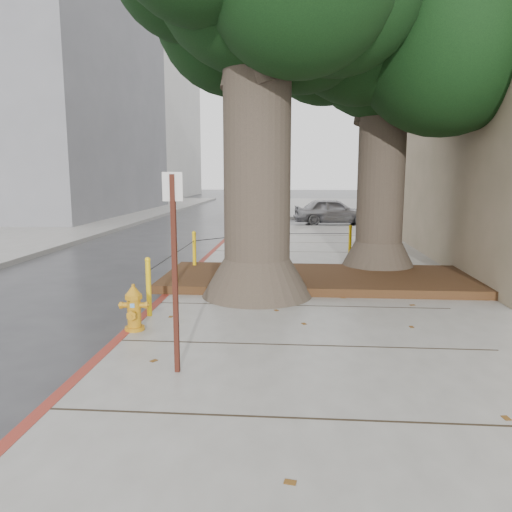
{
  "coord_description": "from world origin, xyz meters",
  "views": [
    {
      "loc": [
        0.39,
        -6.31,
        2.38
      ],
      "look_at": [
        -0.22,
        1.4,
        1.1
      ],
      "focal_mm": 35.0,
      "sensor_mm": 36.0,
      "label": 1
    }
  ],
  "objects_px": {
    "fire_hydrant": "(134,308)",
    "car_silver": "(333,211)",
    "signpost": "(175,262)",
    "car_dark": "(57,208)",
    "car_red": "(484,210)"
  },
  "relations": [
    {
      "from": "signpost",
      "to": "car_dark",
      "type": "distance_m",
      "value": 21.85
    },
    {
      "from": "car_silver",
      "to": "fire_hydrant",
      "type": "bearing_deg",
      "value": 159.95
    },
    {
      "from": "signpost",
      "to": "car_red",
      "type": "height_order",
      "value": "signpost"
    },
    {
      "from": "signpost",
      "to": "car_red",
      "type": "distance_m",
      "value": 22.94
    },
    {
      "from": "fire_hydrant",
      "to": "car_red",
      "type": "relative_size",
      "value": 0.19
    },
    {
      "from": "car_silver",
      "to": "car_red",
      "type": "bearing_deg",
      "value": -83.79
    },
    {
      "from": "car_silver",
      "to": "car_dark",
      "type": "height_order",
      "value": "car_dark"
    },
    {
      "from": "car_red",
      "to": "car_dark",
      "type": "height_order",
      "value": "car_dark"
    },
    {
      "from": "signpost",
      "to": "car_red",
      "type": "xyz_separation_m",
      "value": [
        10.65,
        20.3,
        -0.84
      ]
    },
    {
      "from": "fire_hydrant",
      "to": "signpost",
      "type": "xyz_separation_m",
      "value": [
        0.97,
        -1.46,
        0.94
      ]
    },
    {
      "from": "fire_hydrant",
      "to": "car_dark",
      "type": "bearing_deg",
      "value": 113.61
    },
    {
      "from": "signpost",
      "to": "car_dark",
      "type": "bearing_deg",
      "value": 120.52
    },
    {
      "from": "fire_hydrant",
      "to": "car_silver",
      "type": "relative_size",
      "value": 0.19
    },
    {
      "from": "car_red",
      "to": "car_dark",
      "type": "distance_m",
      "value": 21.37
    },
    {
      "from": "fire_hydrant",
      "to": "car_silver",
      "type": "xyz_separation_m",
      "value": [
        4.06,
        17.11,
        0.14
      ]
    }
  ]
}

